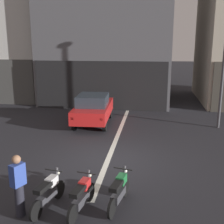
{
  "coord_description": "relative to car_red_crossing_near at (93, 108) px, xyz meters",
  "views": [
    {
      "loc": [
        1.63,
        -9.99,
        4.37
      ],
      "look_at": [
        -0.13,
        2.0,
        1.4
      ],
      "focal_mm": 45.73,
      "sensor_mm": 36.0,
      "label": 1
    }
  ],
  "objects": [
    {
      "name": "building_mid_block",
      "position": [
        -0.27,
        7.95,
        4.52
      ],
      "size": [
        9.09,
        9.09,
        10.84
      ],
      "color": "#56565B",
      "rests_on": "ground"
    },
    {
      "name": "car_red_crossing_near",
      "position": [
        0.0,
        0.0,
        0.0
      ],
      "size": [
        1.95,
        4.18,
        1.64
      ],
      "color": "black",
      "rests_on": "ground"
    },
    {
      "name": "lane_centre_line",
      "position": [
        1.58,
        1.18,
        -0.88
      ],
      "size": [
        0.2,
        18.0,
        0.01
      ],
      "primitive_type": "cube",
      "color": "silver",
      "rests_on": "ground"
    },
    {
      "name": "motorcycle_white_row_leftmost",
      "position": [
        0.52,
        -8.24,
        -0.43
      ],
      "size": [
        0.55,
        1.65,
        0.98
      ],
      "color": "black",
      "rests_on": "ground"
    },
    {
      "name": "ground_plane",
      "position": [
        1.58,
        -4.82,
        -0.89
      ],
      "size": [
        120.0,
        120.0,
        0.0
      ],
      "primitive_type": "plane",
      "color": "#232328"
    },
    {
      "name": "motorcycle_red_row_left_mid",
      "position": [
        1.45,
        -8.27,
        -0.43
      ],
      "size": [
        0.55,
        1.66,
        0.98
      ],
      "color": "black",
      "rests_on": "ground"
    },
    {
      "name": "person_by_motorcycles",
      "position": [
        -0.08,
        -8.68,
        -0.03
      ],
      "size": [
        0.35,
        0.42,
        1.67
      ],
      "color": "#23232D",
      "rests_on": "ground"
    },
    {
      "name": "motorcycle_green_row_centre",
      "position": [
        2.39,
        -7.86,
        -0.43
      ],
      "size": [
        0.55,
        1.65,
        0.98
      ],
      "color": "black",
      "rests_on": "ground"
    }
  ]
}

